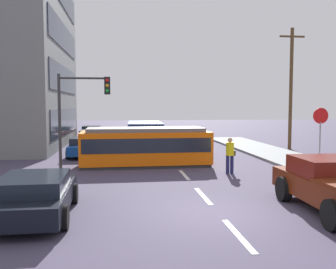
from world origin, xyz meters
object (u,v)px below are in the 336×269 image
object	(u,v)px
city_bus	(145,132)
traffic_light_mast	(81,103)
parked_sedan_furthest	(92,132)
stop_sign	(320,125)
streetcar_tram	(145,146)
utility_pole_mid	(291,87)
parked_sedan_mid	(85,146)
parked_sedan_near	(35,195)
parked_sedan_far	(91,137)
pedestrian_crossing	(230,153)

from	to	relation	value
city_bus	traffic_light_mast	world-z (taller)	traffic_light_mast
parked_sedan_furthest	stop_sign	bearing A→B (deg)	-58.00
streetcar_tram	utility_pole_mid	distance (m)	12.80
parked_sedan_mid	parked_sedan_furthest	distance (m)	13.37
parked_sedan_near	parked_sedan_mid	xyz separation A→B (m)	(0.16, 12.77, -0.00)
parked_sedan_mid	parked_sedan_near	bearing A→B (deg)	-90.70
city_bus	traffic_light_mast	size ratio (longest dim) A/B	1.31
parked_sedan_far	stop_sign	size ratio (longest dim) A/B	1.55
parked_sedan_far	streetcar_tram	bearing A→B (deg)	-71.35
traffic_light_mast	parked_sedan_far	bearing A→B (deg)	92.30
parked_sedan_far	parked_sedan_furthest	xyz separation A→B (m)	(-0.50, 6.53, -0.00)
city_bus	parked_sedan_mid	xyz separation A→B (m)	(-4.01, -5.25, -0.45)
utility_pole_mid	parked_sedan_furthest	bearing A→B (deg)	142.96
pedestrian_crossing	utility_pole_mid	world-z (taller)	utility_pole_mid
parked_sedan_near	streetcar_tram	bearing A→B (deg)	67.50
city_bus	parked_sedan_near	size ratio (longest dim) A/B	1.36
parked_sedan_mid	parked_sedan_furthest	world-z (taller)	same
parked_sedan_mid	stop_sign	size ratio (longest dim) A/B	1.42
parked_sedan_near	parked_sedan_mid	size ratio (longest dim) A/B	1.10
pedestrian_crossing	parked_sedan_mid	xyz separation A→B (m)	(-7.19, 6.86, -0.32)
parked_sedan_far	parked_sedan_mid	bearing A→B (deg)	-88.74
city_bus	pedestrian_crossing	xyz separation A→B (m)	(3.18, -12.10, -0.13)
city_bus	parked_sedan_near	bearing A→B (deg)	-103.02
city_bus	traffic_light_mast	bearing A→B (deg)	-109.74
parked_sedan_near	parked_sedan_furthest	bearing A→B (deg)	91.07
parked_sedan_far	utility_pole_mid	xyz separation A→B (m)	(14.35, -4.68, 3.84)
streetcar_tram	parked_sedan_near	distance (m)	9.54
pedestrian_crossing	parked_sedan_near	world-z (taller)	pedestrian_crossing
parked_sedan_mid	pedestrian_crossing	bearing A→B (deg)	-43.62
parked_sedan_mid	stop_sign	world-z (taller)	stop_sign
pedestrian_crossing	parked_sedan_mid	bearing A→B (deg)	136.38
streetcar_tram	stop_sign	distance (m)	8.71
utility_pole_mid	streetcar_tram	bearing A→B (deg)	-150.30
parked_sedan_mid	traffic_light_mast	size ratio (longest dim) A/B	0.88
parked_sedan_far	traffic_light_mast	bearing A→B (deg)	-87.70
stop_sign	utility_pole_mid	size ratio (longest dim) A/B	0.34
parked_sedan_mid	parked_sedan_furthest	size ratio (longest dim) A/B	1.01
city_bus	utility_pole_mid	distance (m)	11.18
parked_sedan_furthest	traffic_light_mast	world-z (taller)	traffic_light_mast
parked_sedan_mid	parked_sedan_far	xyz separation A→B (m)	(-0.15, 6.82, 0.00)
streetcar_tram	parked_sedan_near	size ratio (longest dim) A/B	1.50
parked_sedan_far	utility_pole_mid	distance (m)	15.58
streetcar_tram	pedestrian_crossing	bearing A→B (deg)	-38.00
parked_sedan_mid	stop_sign	distance (m)	13.50
stop_sign	streetcar_tram	bearing A→B (deg)	163.07
traffic_light_mast	utility_pole_mid	size ratio (longest dim) A/B	0.54
streetcar_tram	parked_sedan_furthest	distance (m)	17.80
parked_sedan_near	city_bus	bearing A→B (deg)	76.98
city_bus	utility_pole_mid	size ratio (longest dim) A/B	0.71
city_bus	pedestrian_crossing	bearing A→B (deg)	-75.27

